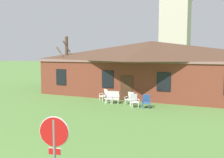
{
  "coord_description": "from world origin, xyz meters",
  "views": [
    {
      "loc": [
        6.9,
        -3.8,
        3.97
      ],
      "look_at": [
        0.9,
        9.4,
        2.51
      ],
      "focal_mm": 40.54,
      "sensor_mm": 36.0,
      "label": 1
    }
  ],
  "objects_px": {
    "stop_sign": "(54,143)",
    "lawn_chair_far_side": "(146,101)",
    "lawn_chair_by_porch": "(105,95)",
    "lawn_chair_left_end": "(116,97)",
    "lawn_chair_middle": "(130,98)",
    "lawn_chair_right_end": "(134,100)",
    "lawn_chair_near_door": "(109,97)"
  },
  "relations": [
    {
      "from": "lawn_chair_near_door",
      "to": "lawn_chair_right_end",
      "type": "relative_size",
      "value": 1.0
    },
    {
      "from": "lawn_chair_near_door",
      "to": "lawn_chair_middle",
      "type": "height_order",
      "value": "same"
    },
    {
      "from": "lawn_chair_far_side",
      "to": "lawn_chair_near_door",
      "type": "bearing_deg",
      "value": 171.87
    },
    {
      "from": "stop_sign",
      "to": "lawn_chair_near_door",
      "type": "relative_size",
      "value": 2.48
    },
    {
      "from": "lawn_chair_middle",
      "to": "lawn_chair_right_end",
      "type": "xyz_separation_m",
      "value": [
        0.63,
        -0.82,
        0.0
      ]
    },
    {
      "from": "stop_sign",
      "to": "lawn_chair_far_side",
      "type": "bearing_deg",
      "value": 95.97
    },
    {
      "from": "lawn_chair_by_porch",
      "to": "lawn_chair_left_end",
      "type": "bearing_deg",
      "value": -27.42
    },
    {
      "from": "stop_sign",
      "to": "lawn_chair_near_door",
      "type": "xyz_separation_m",
      "value": [
        -4.54,
        13.04,
        -1.17
      ]
    },
    {
      "from": "lawn_chair_by_porch",
      "to": "lawn_chair_far_side",
      "type": "bearing_deg",
      "value": -17.66
    },
    {
      "from": "lawn_chair_right_end",
      "to": "lawn_chair_far_side",
      "type": "height_order",
      "value": "same"
    },
    {
      "from": "lawn_chair_near_door",
      "to": "lawn_chair_left_end",
      "type": "relative_size",
      "value": 1.0
    },
    {
      "from": "lawn_chair_by_porch",
      "to": "lawn_chair_left_end",
      "type": "height_order",
      "value": "same"
    },
    {
      "from": "lawn_chair_by_porch",
      "to": "lawn_chair_right_end",
      "type": "xyz_separation_m",
      "value": [
        3.15,
        -1.4,
        0.0
      ]
    },
    {
      "from": "lawn_chair_right_end",
      "to": "lawn_chair_middle",
      "type": "bearing_deg",
      "value": 127.62
    },
    {
      "from": "lawn_chair_near_door",
      "to": "lawn_chair_right_end",
      "type": "distance_m",
      "value": 2.4
    },
    {
      "from": "lawn_chair_middle",
      "to": "lawn_chair_near_door",
      "type": "bearing_deg",
      "value": -171.78
    },
    {
      "from": "lawn_chair_left_end",
      "to": "lawn_chair_far_side",
      "type": "xyz_separation_m",
      "value": [
        2.71,
        -0.6,
        0.0
      ]
    },
    {
      "from": "lawn_chair_left_end",
      "to": "lawn_chair_by_porch",
      "type": "bearing_deg",
      "value": 152.58
    },
    {
      "from": "lawn_chair_near_door",
      "to": "lawn_chair_right_end",
      "type": "height_order",
      "value": "same"
    },
    {
      "from": "lawn_chair_by_porch",
      "to": "lawn_chair_middle",
      "type": "distance_m",
      "value": 2.58
    },
    {
      "from": "stop_sign",
      "to": "lawn_chair_right_end",
      "type": "relative_size",
      "value": 2.48
    },
    {
      "from": "lawn_chair_near_door",
      "to": "lawn_chair_middle",
      "type": "bearing_deg",
      "value": 8.22
    },
    {
      "from": "lawn_chair_left_end",
      "to": "lawn_chair_far_side",
      "type": "relative_size",
      "value": 1.0
    },
    {
      "from": "stop_sign",
      "to": "lawn_chair_right_end",
      "type": "height_order",
      "value": "stop_sign"
    },
    {
      "from": "lawn_chair_by_porch",
      "to": "lawn_chair_left_end",
      "type": "distance_m",
      "value": 1.5
    },
    {
      "from": "stop_sign",
      "to": "lawn_chair_near_door",
      "type": "height_order",
      "value": "stop_sign"
    },
    {
      "from": "lawn_chair_left_end",
      "to": "lawn_chair_right_end",
      "type": "bearing_deg",
      "value": -21.36
    },
    {
      "from": "lawn_chair_middle",
      "to": "lawn_chair_right_end",
      "type": "distance_m",
      "value": 1.04
    },
    {
      "from": "lawn_chair_near_door",
      "to": "stop_sign",
      "type": "bearing_deg",
      "value": -70.8
    },
    {
      "from": "lawn_chair_left_end",
      "to": "lawn_chair_middle",
      "type": "bearing_deg",
      "value": 5.25
    },
    {
      "from": "stop_sign",
      "to": "lawn_chair_far_side",
      "type": "distance_m",
      "value": 12.7
    },
    {
      "from": "lawn_chair_by_porch",
      "to": "lawn_chair_right_end",
      "type": "height_order",
      "value": "same"
    }
  ]
}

